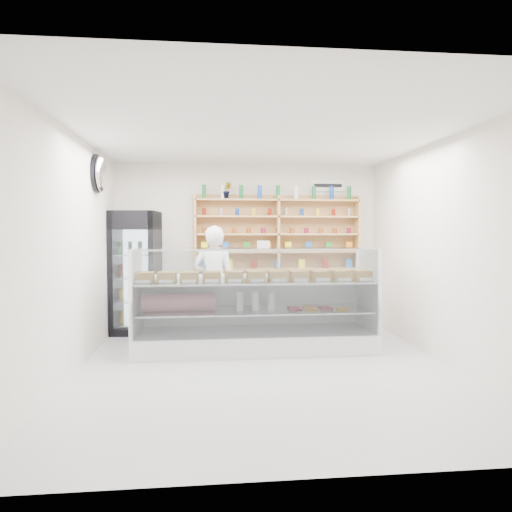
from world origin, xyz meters
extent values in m
plane|color=silver|center=(0.00, 0.00, 0.00)|extent=(5.00, 5.00, 0.00)
plane|color=white|center=(0.00, 0.00, 2.80)|extent=(5.00, 5.00, 0.00)
plane|color=white|center=(0.00, 2.50, 1.40)|extent=(4.50, 0.00, 4.50)
plane|color=white|center=(0.00, -2.50, 1.40)|extent=(4.50, 0.00, 4.50)
plane|color=white|center=(-2.25, 0.00, 1.40)|extent=(0.00, 5.00, 5.00)
plane|color=white|center=(2.25, 0.00, 1.40)|extent=(0.00, 5.00, 5.00)
cube|color=white|center=(-0.04, 0.84, 0.14)|extent=(3.27, 0.93, 0.27)
cube|color=white|center=(-0.04, 1.27, 0.62)|extent=(3.27, 0.05, 0.69)
cube|color=silver|center=(-0.04, 0.84, 0.56)|extent=(3.14, 0.82, 0.02)
cube|color=silver|center=(-0.04, 0.84, 0.96)|extent=(3.20, 0.85, 0.02)
cube|color=silver|center=(-0.04, 0.39, 0.84)|extent=(3.20, 0.13, 1.14)
cube|color=silver|center=(-0.04, 0.78, 1.42)|extent=(3.20, 0.65, 0.01)
imported|color=silver|center=(-0.60, 1.54, 0.87)|extent=(0.69, 0.51, 1.73)
cube|color=black|center=(-1.85, 2.14, 0.99)|extent=(0.78, 0.76, 1.97)
cube|color=#31053C|center=(-1.82, 1.82, 1.82)|extent=(0.70, 0.10, 0.28)
cube|color=silver|center=(-1.82, 1.80, 0.90)|extent=(0.59, 0.07, 1.56)
cube|color=tan|center=(-0.90, 2.34, 1.59)|extent=(0.04, 0.28, 1.33)
cube|color=tan|center=(0.50, 2.34, 1.59)|extent=(0.04, 0.28, 1.33)
cube|color=tan|center=(1.90, 2.34, 1.59)|extent=(0.04, 0.28, 1.33)
cube|color=tan|center=(0.50, 2.34, 1.00)|extent=(2.80, 0.28, 0.03)
cube|color=tan|center=(0.50, 2.34, 1.30)|extent=(2.80, 0.28, 0.03)
cube|color=tan|center=(0.50, 2.34, 1.60)|extent=(2.80, 0.28, 0.03)
cube|color=tan|center=(0.50, 2.34, 1.90)|extent=(2.80, 0.28, 0.03)
cube|color=tan|center=(0.50, 2.34, 2.18)|extent=(2.80, 0.28, 0.03)
imported|color=#1E6626|center=(-0.37, 2.34, 2.34)|extent=(0.17, 0.14, 0.28)
ellipsoid|color=silver|center=(-2.17, 1.20, 2.45)|extent=(0.15, 0.50, 0.50)
cube|color=white|center=(1.40, 2.47, 2.45)|extent=(0.62, 0.03, 0.20)
camera|label=1|loc=(-0.67, -5.39, 1.64)|focal=32.00mm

